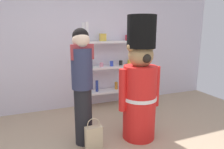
{
  "coord_description": "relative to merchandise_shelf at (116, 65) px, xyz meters",
  "views": [
    {
      "loc": [
        -0.91,
        -1.97,
        1.61
      ],
      "look_at": [
        0.1,
        0.6,
        1.0
      ],
      "focal_mm": 32.4,
      "sensor_mm": 36.0,
      "label": 1
    }
  ],
  "objects": [
    {
      "name": "teddy_bear_guard",
      "position": [
        -0.23,
        -1.45,
        -0.03
      ],
      "size": [
        0.66,
        0.5,
        1.81
      ],
      "color": "red",
      "rests_on": "ground_plane"
    },
    {
      "name": "merchandise_shelf",
      "position": [
        0.0,
        0.0,
        0.0
      ],
      "size": [
        1.38,
        0.35,
        1.76
      ],
      "color": "white",
      "rests_on": "ground_plane"
    },
    {
      "name": "shopping_bag",
      "position": [
        -0.97,
        -1.53,
        -0.7
      ],
      "size": [
        0.23,
        0.1,
        0.46
      ],
      "color": "#C1AD89",
      "rests_on": "ground_plane"
    },
    {
      "name": "person_shopper",
      "position": [
        -1.05,
        -1.31,
        0.02
      ],
      "size": [
        0.3,
        0.29,
        1.64
      ],
      "color": "black",
      "rests_on": "ground_plane"
    },
    {
      "name": "back_wall",
      "position": [
        -0.74,
        0.22,
        0.43
      ],
      "size": [
        6.4,
        0.12,
        2.6
      ],
      "primitive_type": "cube",
      "color": "silver",
      "rests_on": "ground_plane"
    }
  ]
}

